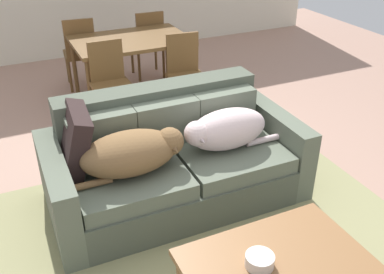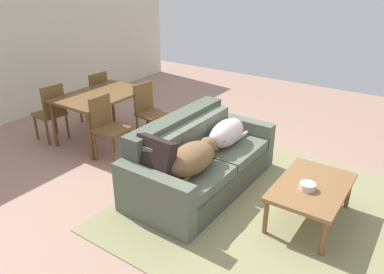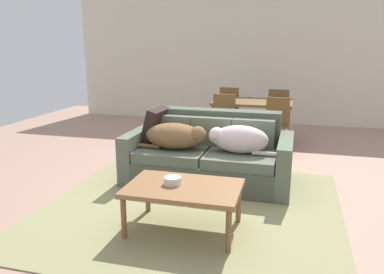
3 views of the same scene
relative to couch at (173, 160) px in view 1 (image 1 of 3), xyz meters
The scene contains 13 objects.
ground_plane 0.35m from the couch, 36.60° to the right, with size 10.00×10.00×0.00m, color tan.
area_rug 0.94m from the couch, 90.05° to the right, with size 3.04×2.91×0.01m, color #928F60.
couch is the anchor object (origin of this frame).
dog_on_left_cushion 0.50m from the couch, 153.87° to the right, with size 0.89×0.40×0.32m.
dog_on_right_cushion 0.50m from the couch, 24.49° to the right, with size 0.81×0.32×0.33m.
throw_pillow_by_left_arm 0.81m from the couch, behind, with size 0.13×0.47×0.47m, color black.
coffee_table 1.38m from the couch, 87.57° to the right, with size 1.03×0.68×0.44m.
bowl_on_coffee_table 1.37m from the couch, 92.13° to the right, with size 0.16×0.16×0.07m, color silver.
dining_table 2.04m from the couch, 81.05° to the left, with size 1.31×0.89×0.75m.
dining_chair_near_left 1.45m from the couch, 93.93° to the left, with size 0.40×0.40×0.90m.
dining_chair_near_right 1.59m from the couch, 62.22° to the left, with size 0.45×0.45×0.88m.
dining_chair_far_left 2.59m from the couch, 93.60° to the left, with size 0.44×0.44×0.91m.
dining_chair_far_right 2.68m from the couch, 74.19° to the left, with size 0.42×0.42×0.90m.
Camera 1 is at (-1.23, -2.74, 2.25)m, focal length 41.45 mm.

